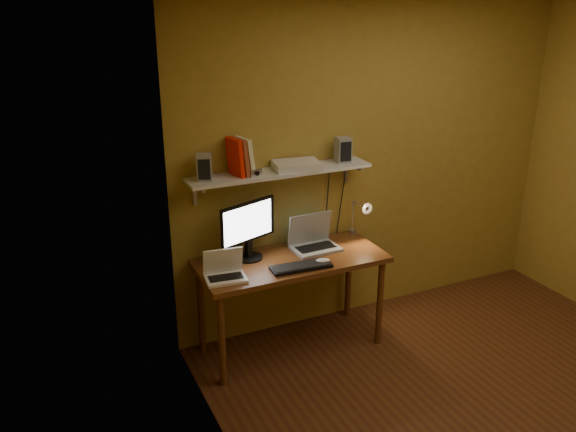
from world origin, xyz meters
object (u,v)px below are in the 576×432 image
mouse (323,261)px  shelf_camera (256,173)px  netbook (224,270)px  speaker_right (343,150)px  speaker_left (204,167)px  desk_lamp (361,213)px  laptop (313,239)px  wall_shelf (280,172)px  desk (291,269)px  router (297,165)px  keyboard (301,267)px  monitor (248,227)px

mouse → shelf_camera: (-0.39, 0.30, 0.63)m
netbook → speaker_right: size_ratio=1.54×
speaker_left → speaker_right: (1.09, 0.00, 0.00)m
desk_lamp → mouse: bearing=-148.8°
laptop → wall_shelf: bearing=160.7°
mouse → speaker_right: 0.87m
desk → shelf_camera: 0.78m
desk → laptop: (0.24, 0.12, 0.16)m
netbook → router: router is taller
keyboard → monitor: bearing=135.2°
desk_lamp → speaker_left: size_ratio=2.04×
laptop → router: 0.60m
wall_shelf → speaker_left: (-0.57, -0.00, 0.11)m
laptop → desk_lamp: size_ratio=0.95×
mouse → speaker_left: 1.08m
speaker_left → mouse: bearing=-7.5°
speaker_right → monitor: bearing=-169.3°
shelf_camera → router: router is taller
desk_lamp → wall_shelf: bearing=174.1°
desk → netbook: (-0.55, -0.09, 0.14)m
wall_shelf → desk_lamp: wall_shelf is taller
netbook → shelf_camera: bearing=40.0°
speaker_left → monitor: bearing=8.1°
keyboard → netbook: bearing=175.6°
wall_shelf → netbook: (-0.55, -0.29, -0.55)m
netbook → keyboard: 0.55m
monitor → laptop: size_ratio=1.31×
netbook → speaker_left: speaker_left is taller
wall_shelf → shelf_camera: 0.23m
netbook → keyboard: netbook is taller
laptop → speaker_left: size_ratio=1.93×
laptop → mouse: size_ratio=3.35×
shelf_camera → router: 0.35m
laptop → keyboard: 0.39m
keyboard → speaker_right: (0.53, 0.37, 0.71)m
wall_shelf → keyboard: wall_shelf is taller
netbook → desk_lamp: size_ratio=0.79×
monitor → keyboard: size_ratio=1.06×
laptop → mouse: bearing=-104.4°
monitor → router: (0.41, 0.04, 0.41)m
monitor → speaker_right: size_ratio=2.43×
monitor → netbook: monitor is taller
wall_shelf → router: 0.13m
shelf_camera → router: (0.34, 0.05, 0.00)m
shelf_camera → wall_shelf: bearing=17.1°
keyboard → laptop: bearing=54.7°
mouse → desk_lamp: bearing=44.1°
mouse → router: router is taller
netbook → desk: bearing=16.2°
wall_shelf → monitor: size_ratio=3.01×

